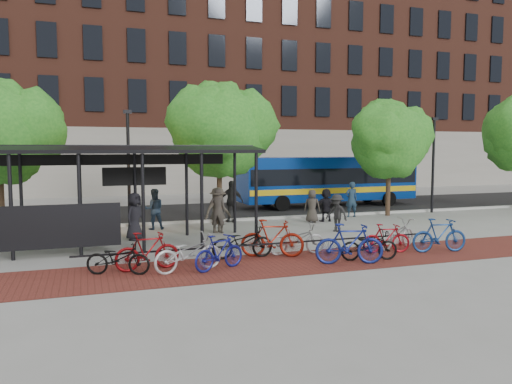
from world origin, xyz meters
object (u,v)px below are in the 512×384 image
object	(u,v)px
bike_4	(242,242)
bike_7	(350,244)
lamp_post_left	(129,165)
bike_8	(369,245)
pedestrian_1	(218,211)
pedestrian_7	(351,199)
lamp_post_right	(433,162)
bike_3	(219,252)
bike_11	(439,235)
pedestrian_3	(218,210)
bike_2	(188,253)
pedestrian_5	(326,205)
bike_5	(272,238)
bike_9	(386,238)
pedestrian_2	(154,209)
pedestrian_9	(337,213)
tree_c	(390,137)
tree_a	(1,129)
bike_6	(297,239)
pedestrian_6	(312,206)
bike_0	(118,258)
bus_shelter	(105,162)
pedestrian_0	(135,216)
tree_b	(221,127)
bus	(328,178)
pedestrian_4	(231,201)
bike_10	(397,234)
bike_1	(147,251)

from	to	relation	value
bike_4	bike_7	size ratio (longest dim) A/B	0.95
lamp_post_left	bike_8	xyz separation A→B (m)	(6.46, -9.06, -2.27)
bike_4	pedestrian_1	xyz separation A→B (m)	(0.48, 4.87, 0.41)
pedestrian_1	pedestrian_7	xyz separation A→B (m)	(7.65, 2.50, -0.03)
lamp_post_right	bike_3	world-z (taller)	lamp_post_right
bike_11	pedestrian_3	bearing A→B (deg)	53.94
bike_2	pedestrian_5	size ratio (longest dim) A/B	1.31
bike_5	bike_9	world-z (taller)	bike_5
pedestrian_2	pedestrian_9	xyz separation A→B (m)	(7.14, -3.06, -0.10)
tree_c	tree_a	bearing A→B (deg)	180.00
tree_a	bike_6	distance (m)	12.60
tree_a	bike_11	xyz separation A→B (m)	(14.24, -8.52, -3.66)
bike_2	pedestrian_6	world-z (taller)	pedestrian_6
bike_9	tree_c	bearing A→B (deg)	-24.30
bike_0	bike_7	size ratio (longest dim) A/B	0.85
lamp_post_right	pedestrian_7	size ratio (longest dim) A/B	2.86
bike_11	bike_7	bearing A→B (deg)	108.64
pedestrian_3	bus_shelter	bearing A→B (deg)	-176.24
bike_3	pedestrian_7	world-z (taller)	pedestrian_7
bike_6	pedestrian_3	world-z (taller)	pedestrian_3
tree_c	lamp_post_left	bearing A→B (deg)	178.90
bike_4	lamp_post_right	bearing A→B (deg)	-58.49
lamp_post_right	bike_11	bearing A→B (deg)	-127.23
bike_8	pedestrian_0	bearing A→B (deg)	59.25
bike_7	pedestrian_3	bearing A→B (deg)	34.35
tree_b	bike_0	size ratio (longest dim) A/B	3.67
bike_7	bike_9	size ratio (longest dim) A/B	1.26
bus	bike_9	bearing A→B (deg)	-110.29
bike_7	pedestrian_6	xyz separation A→B (m)	(2.62, 8.11, 0.15)
lamp_post_right	bike_9	bearing A→B (deg)	-135.36
bike_8	pedestrian_4	xyz separation A→B (m)	(-1.76, 9.26, 0.50)
lamp_post_right	bike_7	xyz separation A→B (m)	(-10.38, -9.33, -2.12)
bike_9	pedestrian_3	xyz separation A→B (m)	(-4.25, 5.79, 0.44)
tree_c	bike_4	distance (m)	13.04
bike_4	bike_10	distance (m)	5.55
bus_shelter	tree_a	world-z (taller)	tree_a
pedestrian_6	pedestrian_2	bearing A→B (deg)	26.14
bike_6	pedestrian_3	distance (m)	5.19
bike_4	pedestrian_5	distance (m)	8.87
pedestrian_4	pedestrian_9	bearing A→B (deg)	-20.14
bike_6	bike_10	size ratio (longest dim) A/B	1.00
bike_8	bike_10	size ratio (longest dim) A/B	0.93
lamp_post_left	bike_4	distance (m)	8.31
pedestrian_2	pedestrian_9	bearing A→B (deg)	157.09
bus_shelter	bike_1	world-z (taller)	bus_shelter
tree_b	bike_5	size ratio (longest dim) A/B	3.19
tree_b	pedestrian_4	xyz separation A→B (m)	(0.60, 0.45, -3.48)
pedestrian_4	pedestrian_9	size ratio (longest dim) A/B	1.25
bike_8	bike_9	world-z (taller)	bike_9
bike_2	pedestrian_4	size ratio (longest dim) A/B	1.05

